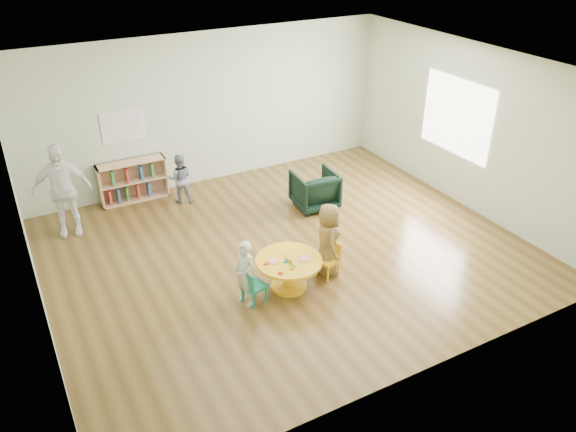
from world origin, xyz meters
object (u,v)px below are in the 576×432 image
object	(u,v)px
activity_table	(289,268)
toddler	(180,179)
child_left	(245,274)
bookshelf	(132,181)
kid_chair_left	(252,286)
kid_chair_right	(329,258)
child_right	(328,239)
armchair	(315,190)
adult_caretaker	(62,190)

from	to	relation	value
activity_table	toddler	distance (m)	3.23
activity_table	child_left	world-z (taller)	child_left
bookshelf	kid_chair_left	bearing A→B (deg)	-81.17
kid_chair_right	child_right	bearing A→B (deg)	-20.92
bookshelf	toddler	xyz separation A→B (m)	(0.73, -0.51, 0.09)
kid_chair_right	armchair	xyz separation A→B (m)	(0.89, 1.90, 0.05)
activity_table	kid_chair_left	distance (m)	0.61
toddler	armchair	bearing A→B (deg)	168.09
activity_table	toddler	world-z (taller)	toddler
toddler	bookshelf	bearing A→B (deg)	-13.66
armchair	adult_caretaker	xyz separation A→B (m)	(-3.97, 1.11, 0.44)
activity_table	child_left	distance (m)	0.69
bookshelf	adult_caretaker	bearing A→B (deg)	-150.70
kid_chair_right	adult_caretaker	xyz separation A→B (m)	(-3.08, 3.02, 0.49)
kid_chair_right	toddler	distance (m)	3.39
bookshelf	armchair	distance (m)	3.28
bookshelf	adult_caretaker	distance (m)	1.47
adult_caretaker	toddler	bearing A→B (deg)	16.73
child_right	adult_caretaker	size ratio (longest dim) A/B	0.71
child_left	adult_caretaker	xyz separation A→B (m)	(-1.75, 3.05, 0.30)
child_left	adult_caretaker	distance (m)	3.53
activity_table	adult_caretaker	bearing A→B (deg)	128.76
armchair	adult_caretaker	world-z (taller)	adult_caretaker
activity_table	child_left	size ratio (longest dim) A/B	0.97
kid_chair_right	child_left	size ratio (longest dim) A/B	0.56
child_left	adult_caretaker	bearing A→B (deg)	-167.43
kid_chair_right	child_right	xyz separation A→B (m)	(0.01, 0.08, 0.27)
armchair	kid_chair_left	bearing A→B (deg)	47.32
adult_caretaker	child_right	bearing A→B (deg)	-32.23
kid_chair_right	bookshelf	size ratio (longest dim) A/B	0.44
child_left	kid_chair_left	bearing A→B (deg)	45.32
activity_table	bookshelf	bearing A→B (deg)	107.76
child_right	toddler	bearing A→B (deg)	35.69
activity_table	kid_chair_left	xyz separation A→B (m)	(-0.60, -0.08, -0.04)
armchair	child_right	xyz separation A→B (m)	(-0.88, -1.83, 0.22)
kid_chair_left	armchair	xyz separation A→B (m)	(2.15, 1.98, 0.05)
bookshelf	child_left	distance (m)	3.78
child_left	toddler	xyz separation A→B (m)	(0.22, 3.24, -0.02)
kid_chair_left	child_right	xyz separation A→B (m)	(1.26, 0.15, 0.27)
activity_table	child_left	bearing A→B (deg)	-176.58
child_right	adult_caretaker	world-z (taller)	adult_caretaker
activity_table	child_left	xyz separation A→B (m)	(-0.67, -0.04, 0.15)
kid_chair_left	armchair	size ratio (longest dim) A/B	0.72
kid_chair_left	bookshelf	world-z (taller)	bookshelf
kid_chair_right	armchair	bearing A→B (deg)	-41.19
kid_chair_left	armchair	distance (m)	2.92
activity_table	armchair	bearing A→B (deg)	50.85
kid_chair_left	kid_chair_right	world-z (taller)	kid_chair_right
bookshelf	kid_chair_right	bearing A→B (deg)	-63.55
kid_chair_right	toddler	xyz separation A→B (m)	(-1.11, 3.20, 0.17)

